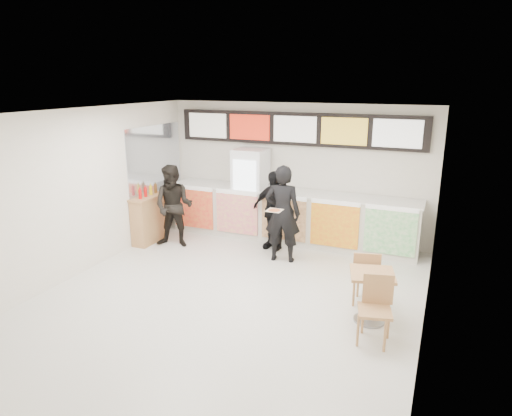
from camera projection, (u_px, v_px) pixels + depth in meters
The scene contains 15 objects.
floor at pixel (227, 300), 7.45m from camera, with size 7.00×7.00×0.00m, color beige.
ceiling at pixel (223, 113), 6.63m from camera, with size 7.00×7.00×0.00m, color white.
wall_back at pixel (296, 172), 10.14m from camera, with size 6.00×6.00×0.00m, color silver.
wall_left at pixel (75, 194), 8.16m from camera, with size 7.00×7.00×0.00m, color silver.
wall_right at pixel (432, 237), 5.91m from camera, with size 7.00×7.00×0.00m, color silver.
service_counter at pixel (289, 216), 10.03m from camera, with size 5.56×0.77×1.14m.
menu_board at pixel (296, 129), 9.81m from camera, with size 5.50×0.14×0.70m.
drinks_fridge at pixel (250, 193), 10.28m from camera, with size 0.70×0.67×2.00m.
mirror_panel at pixel (155, 159), 10.26m from camera, with size 0.01×2.00×1.50m, color #B2B7BF.
customer_main at pixel (282, 214), 8.85m from camera, with size 0.70×0.46×1.92m, color black.
customer_left at pixel (174, 206), 9.65m from camera, with size 0.86×0.67×1.77m, color black.
customer_mid at pixel (273, 210), 9.54m from camera, with size 0.98×0.41×1.67m, color black.
pizza_slice at pixel (274, 210), 8.39m from camera, with size 0.36×0.36×0.02m.
cafe_table at pixel (371, 288), 6.66m from camera, with size 0.81×1.64×0.93m.
condiment_ledge at pixel (149, 219), 10.00m from camera, with size 0.38×0.93×1.24m.
Camera 1 is at (3.07, -6.04, 3.47)m, focal length 32.00 mm.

